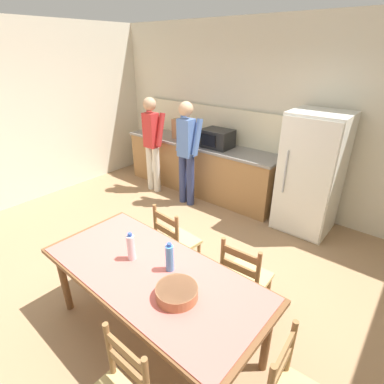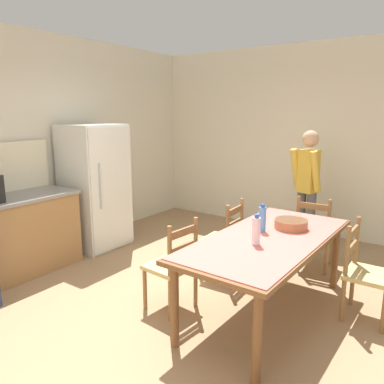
% 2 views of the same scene
% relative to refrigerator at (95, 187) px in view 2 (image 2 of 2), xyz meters
% --- Properties ---
extents(ground_plane, '(8.32, 8.32, 0.00)m').
position_rel_refrigerator_xyz_m(ground_plane, '(-0.87, -2.19, -0.86)').
color(ground_plane, '#9E7A56').
extents(wall_back, '(6.52, 0.12, 2.90)m').
position_rel_refrigerator_xyz_m(wall_back, '(-0.87, 0.47, 0.59)').
color(wall_back, beige).
rests_on(wall_back, ground).
extents(wall_right, '(0.12, 5.20, 2.90)m').
position_rel_refrigerator_xyz_m(wall_right, '(2.39, -2.19, 0.59)').
color(wall_right, beige).
rests_on(wall_right, ground).
extents(refrigerator, '(0.76, 0.73, 1.72)m').
position_rel_refrigerator_xyz_m(refrigerator, '(0.00, 0.00, 0.00)').
color(refrigerator, silver).
rests_on(refrigerator, ground).
extents(dining_table, '(2.07, 0.99, 0.76)m').
position_rel_refrigerator_xyz_m(dining_table, '(-0.34, -2.75, -0.17)').
color(dining_table, brown).
rests_on(dining_table, ground).
extents(bottle_near_centre, '(0.07, 0.07, 0.27)m').
position_rel_refrigerator_xyz_m(bottle_near_centre, '(-0.60, -2.74, 0.03)').
color(bottle_near_centre, silver).
rests_on(bottle_near_centre, dining_table).
extents(bottle_off_centre, '(0.07, 0.07, 0.27)m').
position_rel_refrigerator_xyz_m(bottle_off_centre, '(-0.23, -2.63, 0.03)').
color(bottle_off_centre, '#4C8ED6').
rests_on(bottle_off_centre, dining_table).
extents(serving_bowl, '(0.32, 0.32, 0.09)m').
position_rel_refrigerator_xyz_m(serving_bowl, '(0.02, -2.83, -0.05)').
color(serving_bowl, '#9E6642').
rests_on(serving_bowl, dining_table).
extents(chair_head_end, '(0.42, 0.44, 0.91)m').
position_rel_refrigerator_xyz_m(chair_head_end, '(0.98, -2.78, -0.42)').
color(chair_head_end, olive).
rests_on(chair_head_end, ground).
extents(chair_side_far_right, '(0.44, 0.42, 0.91)m').
position_rel_refrigerator_xyz_m(chair_side_far_right, '(0.14, -2.00, -0.42)').
color(chair_side_far_right, olive).
rests_on(chair_side_far_right, ground).
extents(chair_side_far_left, '(0.46, 0.44, 0.91)m').
position_rel_refrigerator_xyz_m(chair_side_far_left, '(-0.78, -1.98, -0.42)').
color(chair_side_far_left, olive).
rests_on(chair_side_far_left, ground).
extents(chair_side_near_right, '(0.42, 0.40, 0.91)m').
position_rel_refrigerator_xyz_m(chair_side_near_right, '(0.10, -3.52, -0.42)').
color(chair_side_near_right, olive).
rests_on(chair_side_near_right, ground).
extents(person_by_table, '(0.36, 0.46, 1.65)m').
position_rel_refrigerator_xyz_m(person_by_table, '(1.53, -2.48, 0.07)').
color(person_by_table, '#4C4C4C').
rests_on(person_by_table, ground).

